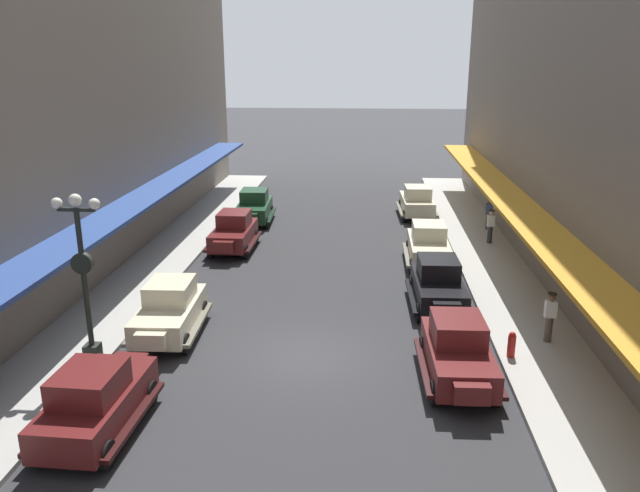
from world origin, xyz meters
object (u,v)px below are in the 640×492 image
at_px(parked_car_5, 170,309).
at_px(parked_car_7, 96,399).
at_px(parked_car_2, 458,350).
at_px(parked_car_6, 234,231).
at_px(parked_car_4, 254,206).
at_px(parked_car_0, 429,244).
at_px(pedestrian_3, 489,214).
at_px(parked_car_1, 417,201).
at_px(lamp_post_with_clock, 83,272).
at_px(parked_car_3, 438,283).
at_px(pedestrian_1, 491,226).
at_px(pedestrian_2, 550,317).
at_px(fire_hydrant, 512,344).

height_order(parked_car_5, parked_car_7, same).
bearing_deg(parked_car_2, parked_car_6, 126.85).
bearing_deg(parked_car_4, parked_car_0, -36.53).
distance_m(parked_car_0, parked_car_6, 9.35).
height_order(parked_car_2, parked_car_7, same).
relative_size(parked_car_6, pedestrian_3, 2.60).
distance_m(parked_car_0, parked_car_1, 8.87).
distance_m(parked_car_7, lamp_post_with_clock, 4.40).
distance_m(parked_car_2, parked_car_3, 5.52).
bearing_deg(pedestrian_1, pedestrian_2, -90.92).
bearing_deg(parked_car_4, pedestrian_3, -4.75).
relative_size(parked_car_2, parked_car_6, 1.01).
relative_size(pedestrian_2, pedestrian_3, 1.02).
bearing_deg(parked_car_5, pedestrian_2, 0.57).
height_order(parked_car_1, parked_car_2, same).
height_order(parked_car_6, pedestrian_1, parked_car_6).
relative_size(parked_car_0, parked_car_2, 0.99).
bearing_deg(pedestrian_1, pedestrian_3, 81.91).
bearing_deg(parked_car_1, pedestrian_1, -60.85).
bearing_deg(parked_car_0, pedestrian_2, -69.05).
bearing_deg(parked_car_1, parked_car_6, -141.77).
distance_m(parked_car_4, parked_car_5, 15.08).
height_order(parked_car_2, pedestrian_1, parked_car_2).
distance_m(parked_car_0, pedestrian_1, 4.55).
xyz_separation_m(parked_car_0, pedestrian_3, (3.67, 5.74, 0.05)).
height_order(parked_car_0, parked_car_3, same).
height_order(fire_hydrant, pedestrian_1, pedestrian_1).
height_order(parked_car_0, pedestrian_3, parked_car_0).
distance_m(parked_car_1, pedestrian_1, 6.56).
relative_size(parked_car_0, pedestrian_1, 2.55).
relative_size(parked_car_1, parked_car_3, 1.00).
xyz_separation_m(parked_car_6, pedestrian_3, (12.90, 4.22, 0.05)).
bearing_deg(parked_car_7, parked_car_0, 56.28).
relative_size(parked_car_3, fire_hydrant, 5.24).
bearing_deg(parked_car_3, pedestrian_3, 70.82).
bearing_deg(pedestrian_3, parked_car_1, 138.73).
bearing_deg(parked_car_4, parked_car_2, -62.54).
xyz_separation_m(parked_car_5, lamp_post_with_clock, (-1.72, -2.25, 2.04)).
bearing_deg(parked_car_4, fire_hydrant, -55.98).
distance_m(parked_car_5, fire_hydrant, 11.09).
bearing_deg(parked_car_3, fire_hydrant, -66.76).
distance_m(parked_car_1, parked_car_4, 9.52).
bearing_deg(lamp_post_with_clock, pedestrian_3, 47.85).
xyz_separation_m(parked_car_5, parked_car_7, (-0.05, -5.76, 0.00)).
bearing_deg(pedestrian_2, lamp_post_with_clock, -170.51).
relative_size(parked_car_2, parked_car_4, 0.99).
relative_size(parked_car_4, pedestrian_1, 2.59).
relative_size(parked_car_4, lamp_post_with_clock, 0.84).
bearing_deg(pedestrian_2, parked_car_5, -179.43).
bearing_deg(pedestrian_2, pedestrian_1, 89.08).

